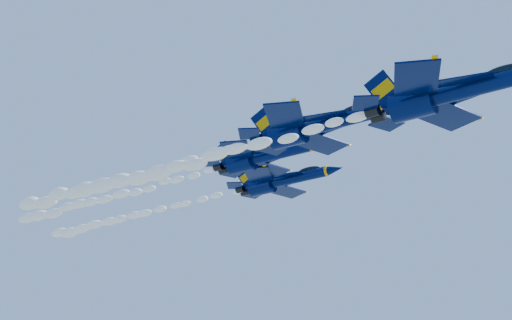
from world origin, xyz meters
The scene contains 8 objects.
jet_lead centered at (19.61, -10.80, 149.34)m, with size 16.75×13.74×6.22m.
smoke_trail_jet_lead centered at (-5.24, -10.80, 148.97)m, with size 35.37×1.73×1.56m, color white.
jet_second centered at (4.58, -5.08, 152.60)m, with size 16.73×13.72×6.22m.
smoke_trail_jet_second centered at (-20.26, -5.08, 152.23)m, with size 35.37×1.73×1.56m, color white.
jet_third centered at (-6.93, 3.58, 155.09)m, with size 15.19×12.46×5.64m.
smoke_trail_jet_third centered at (-31.11, 3.58, 154.73)m, with size 35.37×1.57×1.41m, color white.
jet_fourth centered at (-8.61, 11.02, 154.94)m, with size 15.01×12.32×5.58m.
smoke_trail_jet_fourth centered at (-32.72, 11.02, 154.59)m, with size 35.37×1.55×1.40m, color white.
Camera 1 is at (32.74, -62.45, 121.35)m, focal length 50.00 mm.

